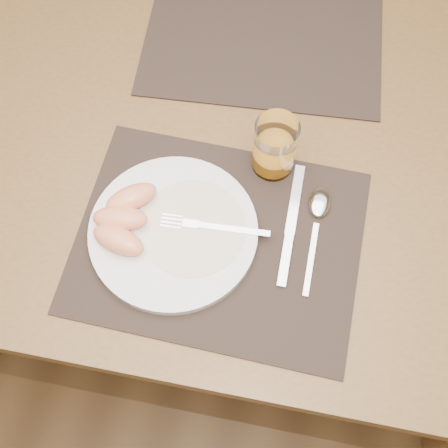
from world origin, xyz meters
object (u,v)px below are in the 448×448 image
at_px(placemat_far, 264,34).
at_px(knife, 289,234).
at_px(spoon, 319,210).
at_px(juice_glass, 274,148).
at_px(table, 230,152).
at_px(fork, 205,226).
at_px(placemat_near, 218,241).
at_px(plate, 173,232).

bearing_deg(placemat_far, knife, -75.26).
xyz_separation_m(spoon, juice_glass, (-0.09, 0.08, 0.04)).
xyz_separation_m(knife, spoon, (0.04, 0.05, 0.00)).
distance_m(table, juice_glass, 0.17).
relative_size(table, spoon, 7.32).
height_order(fork, juice_glass, juice_glass).
bearing_deg(juice_glass, spoon, -40.95).
bearing_deg(fork, knife, 7.63).
bearing_deg(placemat_near, juice_glass, 68.24).
xyz_separation_m(placemat_near, knife, (0.11, 0.03, 0.00)).
height_order(spoon, juice_glass, juice_glass).
distance_m(placemat_near, placemat_far, 0.44).
xyz_separation_m(placemat_far, spoon, (0.15, -0.36, 0.01)).
distance_m(placemat_near, juice_glass, 0.18).
relative_size(plate, juice_glass, 2.50).
height_order(plate, knife, plate).
bearing_deg(juice_glass, table, 143.06).
bearing_deg(plate, placemat_far, 80.34).
bearing_deg(fork, juice_glass, 59.02).
bearing_deg(spoon, plate, -159.65).
bearing_deg(placemat_far, juice_glass, -78.00).
xyz_separation_m(placemat_near, juice_glass, (0.06, 0.16, 0.05)).
relative_size(placemat_far, spoon, 2.35).
bearing_deg(juice_glass, knife, -69.36).
bearing_deg(placemat_far, fork, -93.50).
distance_m(plate, knife, 0.19).
height_order(placemat_near, fork, fork).
height_order(fork, spoon, fork).
bearing_deg(fork, placemat_far, 86.50).
bearing_deg(fork, spoon, 21.13).
relative_size(knife, spoon, 1.15).
bearing_deg(knife, spoon, 50.61).
height_order(placemat_far, juice_glass, juice_glass).
distance_m(placemat_far, fork, 0.43).
xyz_separation_m(plate, knife, (0.18, 0.03, -0.01)).
relative_size(table, placemat_near, 3.11).
height_order(placemat_far, plate, plate).
bearing_deg(fork, table, 89.34).
distance_m(placemat_far, spoon, 0.39).
xyz_separation_m(placemat_near, spoon, (0.15, 0.08, 0.01)).
distance_m(plate, spoon, 0.24).
bearing_deg(spoon, placemat_near, -151.83).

